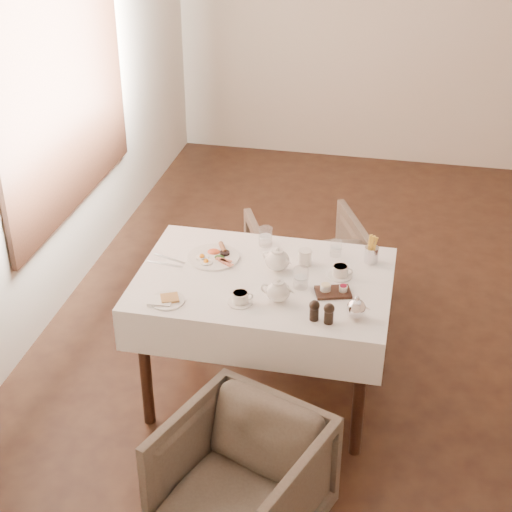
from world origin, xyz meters
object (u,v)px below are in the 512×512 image
object	(u,v)px
table	(264,297)
breakfast_plate	(214,256)
teapot_centre	(277,259)
armchair_near	(242,481)
armchair_far	(306,268)

from	to	relation	value
table	breakfast_plate	size ratio (longest dim) A/B	4.68
teapot_centre	table	bearing A→B (deg)	-99.91
armchair_near	armchair_far	distance (m)	1.80
table	breakfast_plate	xyz separation A→B (m)	(-0.29, 0.14, 0.13)
armchair_near	teapot_centre	world-z (taller)	teapot_centre
table	armchair_far	world-z (taller)	table
armchair_near	breakfast_plate	size ratio (longest dim) A/B	2.36
table	teapot_centre	bearing A→B (deg)	57.40
armchair_far	breakfast_plate	distance (m)	0.95
armchair_near	breakfast_plate	world-z (taller)	breakfast_plate
breakfast_plate	teapot_centre	xyz separation A→B (m)	(0.35, -0.05, 0.06)
table	teapot_centre	xyz separation A→B (m)	(0.05, 0.08, 0.18)
armchair_near	teapot_centre	xyz separation A→B (m)	(-0.04, 1.01, 0.53)
armchair_near	breakfast_plate	bearing A→B (deg)	131.13
table	teapot_centre	distance (m)	0.21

